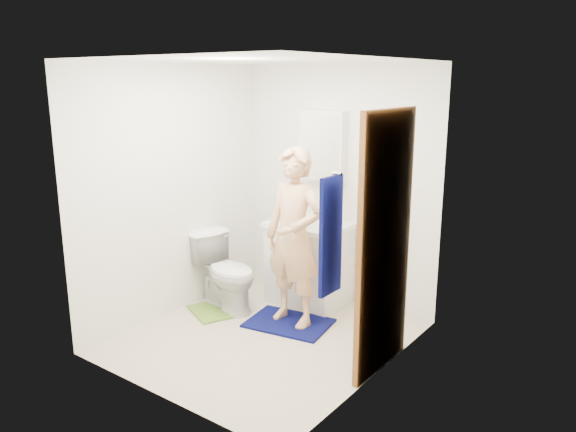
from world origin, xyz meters
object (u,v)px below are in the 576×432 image
object	(u,v)px
soap_dispenser	(291,210)
toothbrush_cup	(332,219)
vanity_cabinet	(309,265)
medicine_cabinet	(323,146)
toilet	(226,272)
towel	(331,236)
man	(294,237)

from	to	relation	value
soap_dispenser	toothbrush_cup	distance (m)	0.43
vanity_cabinet	toothbrush_cup	distance (m)	0.55
medicine_cabinet	toilet	bearing A→B (deg)	-125.06
medicine_cabinet	toothbrush_cup	distance (m)	0.74
medicine_cabinet	soap_dispenser	distance (m)	0.72
medicine_cabinet	towel	size ratio (longest dim) A/B	0.87
towel	toothbrush_cup	xyz separation A→B (m)	(-0.98, 1.59, -0.35)
towel	man	distance (m)	1.44
towel	toilet	distance (m)	2.15
vanity_cabinet	medicine_cabinet	bearing A→B (deg)	90.00
toilet	vanity_cabinet	bearing A→B (deg)	-32.29
man	towel	bearing A→B (deg)	-39.95
towel	soap_dispenser	size ratio (longest dim) A/B	3.89
towel	medicine_cabinet	bearing A→B (deg)	124.61
vanity_cabinet	man	xyz separation A→B (m)	(0.19, -0.53, 0.45)
medicine_cabinet	toilet	size ratio (longest dim) A/B	0.92
medicine_cabinet	toothbrush_cup	xyz separation A→B (m)	(0.20, -0.12, -0.70)
vanity_cabinet	toothbrush_cup	xyz separation A→B (m)	(0.20, 0.10, 0.50)
toothbrush_cup	towel	bearing A→B (deg)	-58.22
toothbrush_cup	toilet	bearing A→B (deg)	-137.67
soap_dispenser	toothbrush_cup	size ratio (longest dim) A/B	1.60
man	toothbrush_cup	bearing A→B (deg)	92.94
vanity_cabinet	toilet	bearing A→B (deg)	-133.82
vanity_cabinet	toilet	size ratio (longest dim) A/B	1.05
vanity_cabinet	toilet	world-z (taller)	vanity_cabinet
medicine_cabinet	man	world-z (taller)	medicine_cabinet
vanity_cabinet	medicine_cabinet	world-z (taller)	medicine_cabinet
medicine_cabinet	soap_dispenser	bearing A→B (deg)	-132.66
towel	toilet	world-z (taller)	towel
toilet	man	world-z (taller)	man
vanity_cabinet	soap_dispenser	size ratio (longest dim) A/B	3.89
toilet	man	distance (m)	0.91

